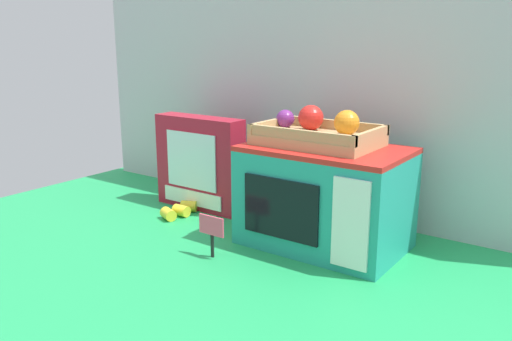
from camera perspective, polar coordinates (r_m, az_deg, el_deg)
name	(u,v)px	position (r m, az deg, el deg)	size (l,w,h in m)	color
ground_plane	(268,229)	(1.40, 1.29, -6.36)	(1.70, 1.70, 0.00)	#219E54
display_back_panel	(312,86)	(1.50, 6.09, 9.11)	(1.61, 0.03, 0.72)	#B7BABF
toy_microwave	(324,197)	(1.27, 7.45, -2.86)	(0.38, 0.25, 0.24)	teal
food_groups_crate	(318,133)	(1.27, 6.80, 4.08)	(0.28, 0.19, 0.09)	tan
cookie_set_box	(200,163)	(1.55, -6.14, 0.81)	(0.29, 0.07, 0.27)	#B2192D
price_sign	(212,230)	(1.21, -4.76, -6.49)	(0.07, 0.01, 0.10)	black
loose_toy_banana	(180,210)	(1.51, -8.30, -4.30)	(0.06, 0.13, 0.03)	yellow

